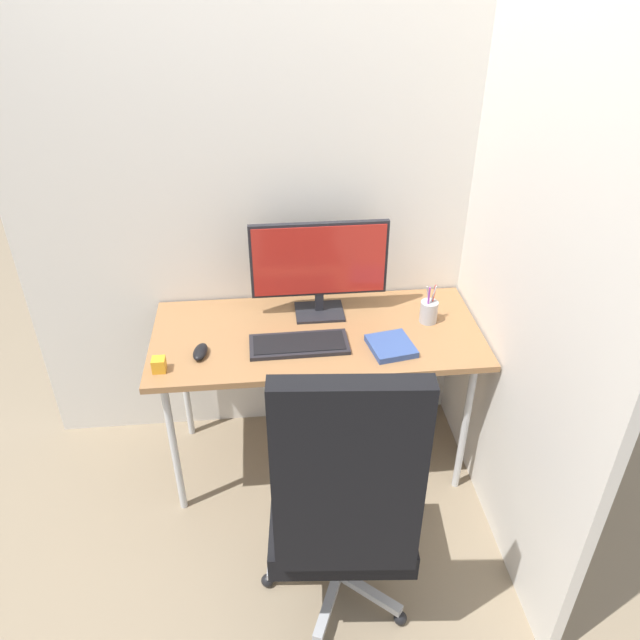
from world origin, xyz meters
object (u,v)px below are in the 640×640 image
object	(u,v)px
keyboard	(299,344)
desk_clamp_accessory	(159,365)
pen_holder	(429,311)
notebook	(391,346)
monitor	(319,264)
office_chair	(342,501)
mouse	(200,352)

from	to	relation	value
keyboard	desk_clamp_accessory	distance (m)	0.56
pen_holder	notebook	world-z (taller)	pen_holder
monitor	keyboard	xyz separation A→B (m)	(-0.11, -0.25, -0.23)
notebook	keyboard	bearing A→B (deg)	161.09
notebook	desk_clamp_accessory	world-z (taller)	desk_clamp_accessory
pen_holder	desk_clamp_accessory	distance (m)	1.14
keyboard	notebook	world-z (taller)	notebook
office_chair	keyboard	world-z (taller)	office_chair
office_chair	keyboard	distance (m)	0.72
keyboard	notebook	size ratio (longest dim) A/B	2.24
office_chair	keyboard	bearing A→B (deg)	97.15
notebook	monitor	bearing A→B (deg)	119.79
keyboard	pen_holder	xyz separation A→B (m)	(0.57, 0.13, 0.04)
pen_holder	mouse	bearing A→B (deg)	-170.82
monitor	mouse	distance (m)	0.61
office_chair	monitor	distance (m)	1.02
keyboard	pen_holder	size ratio (longest dim) A/B	2.29
desk_clamp_accessory	office_chair	bearing A→B (deg)	-43.20
mouse	pen_holder	size ratio (longest dim) A/B	0.62
monitor	desk_clamp_accessory	distance (m)	0.77
notebook	pen_holder	bearing A→B (deg)	32.71
keyboard	mouse	xyz separation A→B (m)	(-0.39, -0.02, 0.01)
keyboard	mouse	size ratio (longest dim) A/B	3.67
monitor	mouse	world-z (taller)	monitor
pen_holder	office_chair	bearing A→B (deg)	-119.84
monitor	mouse	bearing A→B (deg)	-151.08
keyboard	pen_holder	world-z (taller)	pen_holder
monitor	notebook	bearing A→B (deg)	-49.72
monitor	mouse	size ratio (longest dim) A/B	5.29
mouse	notebook	xyz separation A→B (m)	(0.76, -0.03, -0.00)
keyboard	pen_holder	distance (m)	0.58
keyboard	desk_clamp_accessory	bearing A→B (deg)	-168.78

